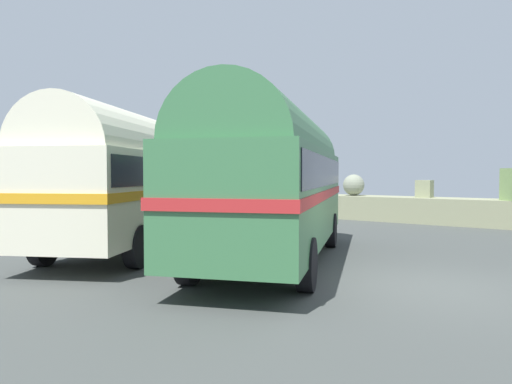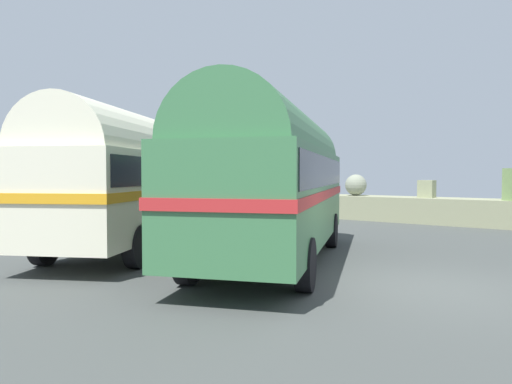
# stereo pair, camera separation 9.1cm
# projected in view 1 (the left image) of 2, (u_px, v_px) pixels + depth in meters

# --- Properties ---
(ground) EXTENTS (32.00, 26.00, 0.02)m
(ground) POSITION_uv_depth(u_px,v_px,m) (424.00, 288.00, 8.48)
(ground) COLOR #3E4240
(vintage_coach) EXTENTS (5.56, 8.83, 3.70)m
(vintage_coach) POSITION_uv_depth(u_px,v_px,m) (275.00, 176.00, 10.91)
(vintage_coach) COLOR black
(vintage_coach) RESTS_ON ground
(second_coach) EXTENTS (6.23, 8.67, 3.70)m
(second_coach) POSITION_uv_depth(u_px,v_px,m) (135.00, 176.00, 12.89)
(second_coach) COLOR black
(second_coach) RESTS_ON ground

